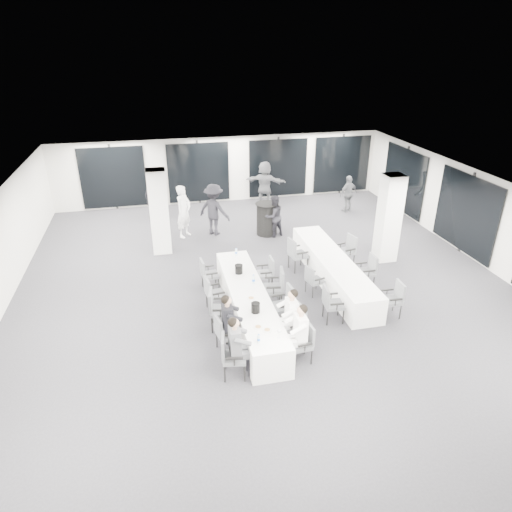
# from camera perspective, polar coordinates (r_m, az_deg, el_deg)

# --- Properties ---
(room) EXTENTS (14.04, 16.04, 2.84)m
(room) POSITION_cam_1_polar(r_m,az_deg,el_deg) (13.77, 3.77, 3.76)
(room) COLOR #25252A
(room) RESTS_ON ground
(column_left) EXTENTS (0.60, 0.60, 2.80)m
(column_left) POSITION_cam_1_polar(r_m,az_deg,el_deg) (15.21, -12.02, 5.43)
(column_left) COLOR white
(column_left) RESTS_ON floor
(column_right) EXTENTS (0.60, 0.60, 2.80)m
(column_right) POSITION_cam_1_polar(r_m,az_deg,el_deg) (14.91, 16.26, 4.54)
(column_right) COLOR white
(column_right) RESTS_ON floor
(banquet_table_main) EXTENTS (0.90, 5.00, 0.75)m
(banquet_table_main) POSITION_cam_1_polar(r_m,az_deg,el_deg) (11.59, -0.89, -6.23)
(banquet_table_main) COLOR white
(banquet_table_main) RESTS_ON floor
(banquet_table_side) EXTENTS (0.90, 5.00, 0.75)m
(banquet_table_side) POSITION_cam_1_polar(r_m,az_deg,el_deg) (13.52, 9.55, -1.68)
(banquet_table_side) COLOR white
(banquet_table_side) RESTS_ON floor
(cocktail_table) EXTENTS (0.85, 0.85, 1.18)m
(cocktail_table) POSITION_cam_1_polar(r_m,az_deg,el_deg) (16.56, 1.37, 4.68)
(cocktail_table) COLOR black
(cocktail_table) RESTS_ON floor
(chair_main_left_near) EXTENTS (0.57, 0.61, 0.98)m
(chair_main_left_near) POSITION_cam_1_polar(r_m,az_deg,el_deg) (9.69, -3.25, -12.12)
(chair_main_left_near) COLOR #4A4C50
(chair_main_left_near) RESTS_ON floor
(chair_main_left_second) EXTENTS (0.54, 0.57, 0.91)m
(chair_main_left_second) POSITION_cam_1_polar(r_m,az_deg,el_deg) (10.41, -4.04, -9.42)
(chair_main_left_second) COLOR #4A4C50
(chair_main_left_second) RESTS_ON floor
(chair_main_left_mid) EXTENTS (0.61, 0.65, 1.04)m
(chair_main_left_mid) POSITION_cam_1_polar(r_m,az_deg,el_deg) (11.15, -4.88, -6.41)
(chair_main_left_mid) COLOR #4A4C50
(chair_main_left_mid) RESTS_ON floor
(chair_main_left_fourth) EXTENTS (0.54, 0.59, 0.96)m
(chair_main_left_fourth) POSITION_cam_1_polar(r_m,az_deg,el_deg) (11.89, -5.43, -4.52)
(chair_main_left_fourth) COLOR #4A4C50
(chair_main_left_fourth) RESTS_ON floor
(chair_main_left_far) EXTENTS (0.51, 0.56, 0.93)m
(chair_main_left_far) POSITION_cam_1_polar(r_m,az_deg,el_deg) (12.90, -6.12, -2.09)
(chair_main_left_far) COLOR #4A4C50
(chair_main_left_far) RESTS_ON floor
(chair_main_right_near) EXTENTS (0.49, 0.54, 0.90)m
(chair_main_right_near) POSITION_cam_1_polar(r_m,az_deg,el_deg) (10.16, 6.04, -10.49)
(chair_main_right_near) COLOR #4A4C50
(chair_main_right_near) RESTS_ON floor
(chair_main_right_second) EXTENTS (0.57, 0.61, 0.98)m
(chair_main_right_second) POSITION_cam_1_polar(r_m,az_deg,el_deg) (10.67, 4.93, -8.25)
(chair_main_right_second) COLOR #4A4C50
(chair_main_right_second) RESTS_ON floor
(chair_main_right_mid) EXTENTS (0.56, 0.61, 1.00)m
(chair_main_right_mid) POSITION_cam_1_polar(r_m,az_deg,el_deg) (11.35, 3.67, -5.87)
(chair_main_right_mid) COLOR #4A4C50
(chair_main_right_mid) RESTS_ON floor
(chair_main_right_fourth) EXTENTS (0.61, 0.65, 1.04)m
(chair_main_right_fourth) POSITION_cam_1_polar(r_m,az_deg,el_deg) (12.06, 2.53, -3.68)
(chair_main_right_fourth) COLOR #4A4C50
(chair_main_right_fourth) RESTS_ON floor
(chair_main_right_far) EXTENTS (0.47, 0.53, 0.92)m
(chair_main_right_far) POSITION_cam_1_polar(r_m,az_deg,el_deg) (12.92, 1.37, -1.91)
(chair_main_right_far) COLOR #4A4C50
(chair_main_right_far) RESTS_ON floor
(chair_side_left_near) EXTENTS (0.52, 0.57, 0.96)m
(chair_side_left_near) POSITION_cam_1_polar(r_m,az_deg,el_deg) (11.56, 9.32, -5.67)
(chair_side_left_near) COLOR #4A4C50
(chair_side_left_near) RESTS_ON floor
(chair_side_left_mid) EXTENTS (0.52, 0.55, 0.86)m
(chair_side_left_mid) POSITION_cam_1_polar(r_m,az_deg,el_deg) (12.70, 7.13, -2.82)
(chair_side_left_mid) COLOR #4A4C50
(chair_side_left_mid) RESTS_ON floor
(chair_side_left_far) EXTENTS (0.60, 0.64, 1.03)m
(chair_side_left_far) POSITION_cam_1_polar(r_m,az_deg,el_deg) (13.95, 5.01, 0.44)
(chair_side_left_far) COLOR #4A4C50
(chair_side_left_far) RESTS_ON floor
(chair_side_right_near) EXTENTS (0.50, 0.55, 0.95)m
(chair_side_right_near) POSITION_cam_1_polar(r_m,az_deg,el_deg) (12.15, 16.89, -4.93)
(chair_side_right_near) COLOR #4A4C50
(chair_side_right_near) RESTS_ON floor
(chair_side_right_mid) EXTENTS (0.50, 0.56, 0.99)m
(chair_side_right_mid) POSITION_cam_1_polar(r_m,az_deg,el_deg) (13.33, 13.80, -1.61)
(chair_side_right_mid) COLOR #4A4C50
(chair_side_right_mid) RESTS_ON floor
(chair_side_right_far) EXTENTS (0.60, 0.63, 0.99)m
(chair_side_right_far) POSITION_cam_1_polar(r_m,az_deg,el_deg) (14.49, 11.37, 0.90)
(chair_side_right_far) COLOR #4A4C50
(chair_side_right_far) RESTS_ON floor
(seated_guest_a) EXTENTS (0.50, 0.38, 1.44)m
(seated_guest_a) POSITION_cam_1_polar(r_m,az_deg,el_deg) (9.54, -2.27, -10.83)
(seated_guest_a) COLOR #525459
(seated_guest_a) RESTS_ON floor
(seated_guest_b) EXTENTS (0.50, 0.38, 1.44)m
(seated_guest_b) POSITION_cam_1_polar(r_m,az_deg,el_deg) (10.28, -3.21, -7.92)
(seated_guest_b) COLOR black
(seated_guest_b) RESTS_ON floor
(seated_guest_c) EXTENTS (0.50, 0.38, 1.44)m
(seated_guest_c) POSITION_cam_1_polar(r_m,az_deg,el_deg) (9.94, 5.23, -9.26)
(seated_guest_c) COLOR white
(seated_guest_c) RESTS_ON floor
(seated_guest_d) EXTENTS (0.50, 0.38, 1.44)m
(seated_guest_d) POSITION_cam_1_polar(r_m,az_deg,el_deg) (10.47, 4.13, -7.25)
(seated_guest_d) COLOR white
(seated_guest_d) RESTS_ON floor
(standing_guest_a) EXTENTS (0.98, 1.00, 2.14)m
(standing_guest_a) POSITION_cam_1_polar(r_m,az_deg,el_deg) (16.42, -9.06, 5.93)
(standing_guest_a) COLOR white
(standing_guest_a) RESTS_ON floor
(standing_guest_b) EXTENTS (0.96, 0.78, 1.72)m
(standing_guest_b) POSITION_cam_1_polar(r_m,az_deg,el_deg) (16.30, 2.23, 5.33)
(standing_guest_b) COLOR black
(standing_guest_b) RESTS_ON floor
(standing_guest_c) EXTENTS (1.51, 1.41, 2.12)m
(standing_guest_c) POSITION_cam_1_polar(r_m,az_deg,el_deg) (16.48, -5.29, 6.20)
(standing_guest_c) COLOR black
(standing_guest_c) RESTS_ON floor
(standing_guest_d) EXTENTS (1.14, 0.86, 1.72)m
(standing_guest_d) POSITION_cam_1_polar(r_m,az_deg,el_deg) (19.16, 11.50, 7.91)
(standing_guest_d) COLOR #525459
(standing_guest_d) RESTS_ON floor
(standing_guest_f) EXTENTS (2.08, 1.59, 2.13)m
(standing_guest_f) POSITION_cam_1_polar(r_m,az_deg,el_deg) (19.61, 1.12, 9.45)
(standing_guest_f) COLOR #525459
(standing_guest_f) RESTS_ON floor
(standing_guest_g) EXTENTS (0.99, 0.99, 2.13)m
(standing_guest_g) POSITION_cam_1_polar(r_m,az_deg,el_deg) (18.42, -12.88, 7.74)
(standing_guest_g) COLOR black
(standing_guest_g) RESTS_ON floor
(standing_guest_h) EXTENTS (1.12, 1.15, 2.07)m
(standing_guest_h) POSITION_cam_1_polar(r_m,az_deg,el_deg) (18.83, 16.64, 7.61)
(standing_guest_h) COLOR white
(standing_guest_h) RESTS_ON floor
(ice_bucket_near) EXTENTS (0.21, 0.21, 0.24)m
(ice_bucket_near) POSITION_cam_1_polar(r_m,az_deg,el_deg) (10.57, -0.06, -6.47)
(ice_bucket_near) COLOR black
(ice_bucket_near) RESTS_ON banquet_table_main
(ice_bucket_far) EXTENTS (0.21, 0.21, 0.24)m
(ice_bucket_far) POSITION_cam_1_polar(r_m,az_deg,el_deg) (12.28, -2.16, -1.65)
(ice_bucket_far) COLOR black
(ice_bucket_far) RESTS_ON banquet_table_main
(water_bottle_a) EXTENTS (0.06, 0.06, 0.19)m
(water_bottle_a) POSITION_cam_1_polar(r_m,az_deg,el_deg) (9.60, 0.33, -10.30)
(water_bottle_a) COLOR silver
(water_bottle_a) RESTS_ON banquet_table_main
(water_bottle_b) EXTENTS (0.08, 0.08, 0.24)m
(water_bottle_b) POSITION_cam_1_polar(r_m,az_deg,el_deg) (11.76, -0.32, -2.94)
(water_bottle_b) COLOR silver
(water_bottle_b) RESTS_ON banquet_table_main
(water_bottle_c) EXTENTS (0.07, 0.07, 0.21)m
(water_bottle_c) POSITION_cam_1_polar(r_m,az_deg,el_deg) (13.31, -2.49, 0.51)
(water_bottle_c) COLOR silver
(water_bottle_c) RESTS_ON banquet_table_main
(plate_a) EXTENTS (0.21, 0.21, 0.03)m
(plate_a) POSITION_cam_1_polar(r_m,az_deg,el_deg) (10.11, 0.27, -8.84)
(plate_a) COLOR white
(plate_a) RESTS_ON banquet_table_main
(plate_b) EXTENTS (0.22, 0.22, 0.03)m
(plate_b) POSITION_cam_1_polar(r_m,az_deg,el_deg) (10.02, 1.40, -9.20)
(plate_b) COLOR white
(plate_b) RESTS_ON banquet_table_main
(plate_c) EXTENTS (0.21, 0.21, 0.03)m
(plate_c) POSITION_cam_1_polar(r_m,az_deg,el_deg) (11.16, -0.62, -5.27)
(plate_c) COLOR white
(plate_c) RESTS_ON banquet_table_main
(wine_glass) EXTENTS (0.08, 0.08, 0.21)m
(wine_glass) POSITION_cam_1_polar(r_m,az_deg,el_deg) (9.72, 2.90, -9.40)
(wine_glass) COLOR silver
(wine_glass) RESTS_ON banquet_table_main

